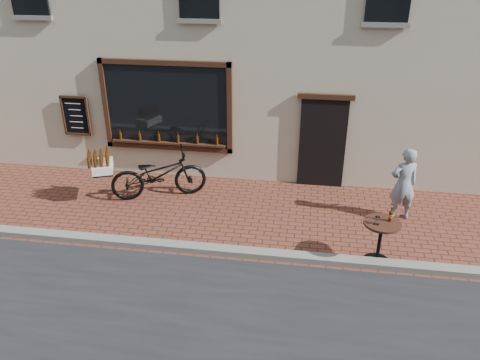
# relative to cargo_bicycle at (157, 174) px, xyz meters

# --- Properties ---
(ground) EXTENTS (90.00, 90.00, 0.00)m
(ground) POSITION_rel_cargo_bicycle_xyz_m (1.87, -2.25, -0.59)
(ground) COLOR brown
(ground) RESTS_ON ground
(kerb) EXTENTS (90.00, 0.25, 0.12)m
(kerb) POSITION_rel_cargo_bicycle_xyz_m (1.87, -2.05, -0.53)
(kerb) COLOR slate
(kerb) RESTS_ON ground
(cargo_bicycle) EXTENTS (2.62, 1.58, 1.24)m
(cargo_bicycle) POSITION_rel_cargo_bicycle_xyz_m (0.00, 0.00, 0.00)
(cargo_bicycle) COLOR black
(cargo_bicycle) RESTS_ON ground
(bistro_table) EXTENTS (0.68, 0.68, 1.16)m
(bistro_table) POSITION_rel_cargo_bicycle_xyz_m (4.85, -1.90, 0.03)
(bistro_table) COLOR black
(bistro_table) RESTS_ON ground
(pedestrian) EXTENTS (0.68, 0.54, 1.63)m
(pedestrian) POSITION_rel_cargo_bicycle_xyz_m (5.48, -0.15, 0.22)
(pedestrian) COLOR gray
(pedestrian) RESTS_ON ground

